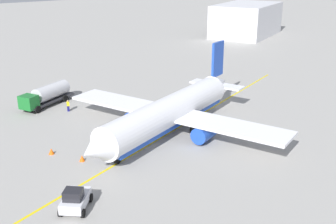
{
  "coord_description": "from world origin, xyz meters",
  "views": [
    {
      "loc": [
        30.47,
        40.54,
        21.14
      ],
      "look_at": [
        0.0,
        0.0,
        3.0
      ],
      "focal_mm": 44.96,
      "sensor_mm": 36.0,
      "label": 1
    }
  ],
  "objects_px": {
    "airplane": "(170,112)",
    "pushback_tug": "(75,199)",
    "safety_cone_nose": "(51,151)",
    "safety_cone_wingtip": "(82,158)",
    "fuel_tanker": "(47,95)",
    "refueling_worker": "(68,106)"
  },
  "relations": [
    {
      "from": "airplane",
      "to": "pushback_tug",
      "type": "height_order",
      "value": "airplane"
    },
    {
      "from": "safety_cone_nose",
      "to": "safety_cone_wingtip",
      "type": "xyz_separation_m",
      "value": [
        -2.05,
        3.81,
        -0.01
      ]
    },
    {
      "from": "fuel_tanker",
      "to": "airplane",
      "type": "bearing_deg",
      "value": 112.85
    },
    {
      "from": "fuel_tanker",
      "to": "safety_cone_wingtip",
      "type": "xyz_separation_m",
      "value": [
        4.39,
        21.12,
        -1.37
      ]
    },
    {
      "from": "refueling_worker",
      "to": "safety_cone_nose",
      "type": "bearing_deg",
      "value": 58.29
    },
    {
      "from": "fuel_tanker",
      "to": "refueling_worker",
      "type": "height_order",
      "value": "fuel_tanker"
    },
    {
      "from": "pushback_tug",
      "to": "safety_cone_wingtip",
      "type": "height_order",
      "value": "pushback_tug"
    },
    {
      "from": "pushback_tug",
      "to": "refueling_worker",
      "type": "bearing_deg",
      "value": -112.99
    },
    {
      "from": "pushback_tug",
      "to": "safety_cone_nose",
      "type": "xyz_separation_m",
      "value": [
        -2.78,
        -12.42,
        -0.64
      ]
    },
    {
      "from": "refueling_worker",
      "to": "safety_cone_wingtip",
      "type": "xyz_separation_m",
      "value": [
        5.87,
        16.64,
        -0.47
      ]
    },
    {
      "from": "airplane",
      "to": "pushback_tug",
      "type": "relative_size",
      "value": 7.72
    },
    {
      "from": "airplane",
      "to": "safety_cone_nose",
      "type": "xyz_separation_m",
      "value": [
        15.03,
        -3.06,
        -2.43
      ]
    },
    {
      "from": "airplane",
      "to": "pushback_tug",
      "type": "bearing_deg",
      "value": 27.73
    },
    {
      "from": "pushback_tug",
      "to": "refueling_worker",
      "type": "distance_m",
      "value": 27.43
    },
    {
      "from": "safety_cone_nose",
      "to": "fuel_tanker",
      "type": "bearing_deg",
      "value": -110.42
    },
    {
      "from": "safety_cone_nose",
      "to": "pushback_tug",
      "type": "bearing_deg",
      "value": 77.36
    },
    {
      "from": "pushback_tug",
      "to": "safety_cone_nose",
      "type": "height_order",
      "value": "pushback_tug"
    },
    {
      "from": "safety_cone_wingtip",
      "to": "pushback_tug",
      "type": "bearing_deg",
      "value": 60.68
    },
    {
      "from": "fuel_tanker",
      "to": "refueling_worker",
      "type": "bearing_deg",
      "value": 108.28
    },
    {
      "from": "fuel_tanker",
      "to": "refueling_worker",
      "type": "xyz_separation_m",
      "value": [
        -1.48,
        4.48,
        -0.9
      ]
    },
    {
      "from": "airplane",
      "to": "pushback_tug",
      "type": "xyz_separation_m",
      "value": [
        17.81,
        9.36,
        -1.79
      ]
    },
    {
      "from": "safety_cone_wingtip",
      "to": "fuel_tanker",
      "type": "bearing_deg",
      "value": -101.75
    }
  ]
}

